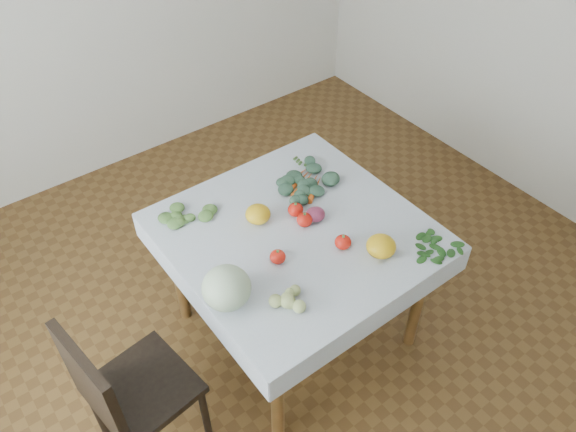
{
  "coord_description": "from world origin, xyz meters",
  "views": [
    {
      "loc": [
        -1.15,
        -1.46,
        2.58
      ],
      "look_at": [
        -0.01,
        0.05,
        0.82
      ],
      "focal_mm": 35.0,
      "sensor_mm": 36.0,
      "label": 1
    }
  ],
  "objects_px": {
    "cabbage": "(226,288)",
    "carrot_bunch": "(305,183)",
    "table": "(296,246)",
    "heirloom_back": "(258,214)",
    "chair": "(122,391)"
  },
  "relations": [
    {
      "from": "chair",
      "to": "cabbage",
      "type": "height_order",
      "value": "cabbage"
    },
    {
      "from": "carrot_bunch",
      "to": "cabbage",
      "type": "bearing_deg",
      "value": -151.08
    },
    {
      "from": "table",
      "to": "carrot_bunch",
      "type": "distance_m",
      "value": 0.35
    },
    {
      "from": "chair",
      "to": "carrot_bunch",
      "type": "xyz_separation_m",
      "value": [
        1.21,
        0.34,
        0.27
      ]
    },
    {
      "from": "table",
      "to": "heirloom_back",
      "type": "height_order",
      "value": "heirloom_back"
    },
    {
      "from": "chair",
      "to": "heirloom_back",
      "type": "bearing_deg",
      "value": 17.27
    },
    {
      "from": "table",
      "to": "chair",
      "type": "bearing_deg",
      "value": -173.54
    },
    {
      "from": "table",
      "to": "heirloom_back",
      "type": "distance_m",
      "value": 0.24
    },
    {
      "from": "cabbage",
      "to": "carrot_bunch",
      "type": "bearing_deg",
      "value": 28.92
    },
    {
      "from": "cabbage",
      "to": "carrot_bunch",
      "type": "distance_m",
      "value": 0.82
    },
    {
      "from": "heirloom_back",
      "to": "carrot_bunch",
      "type": "relative_size",
      "value": 0.49
    },
    {
      "from": "chair",
      "to": "cabbage",
      "type": "relative_size",
      "value": 4.41
    },
    {
      "from": "heirloom_back",
      "to": "chair",
      "type": "bearing_deg",
      "value": -162.73
    },
    {
      "from": "heirloom_back",
      "to": "table",
      "type": "bearing_deg",
      "value": -56.78
    },
    {
      "from": "cabbage",
      "to": "table",
      "type": "bearing_deg",
      "value": 18.79
    }
  ]
}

